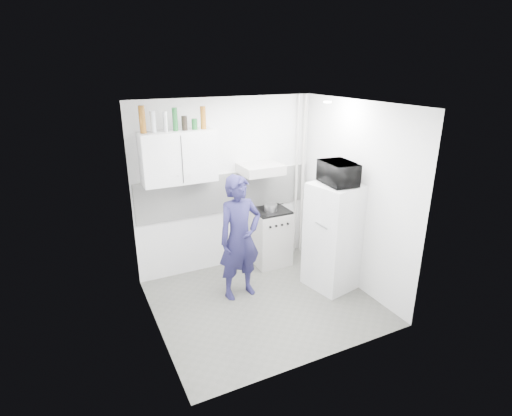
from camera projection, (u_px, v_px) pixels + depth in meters
name	position (u px, v px, depth m)	size (l,w,h in m)	color
floor	(264.00, 302.00, 5.38)	(2.80, 2.80, 0.00)	#53544C
ceiling	(265.00, 104.00, 4.50)	(2.80, 2.80, 0.00)	white
wall_back	(226.00, 186.00, 6.00)	(2.80, 2.80, 0.00)	white
wall_left	(150.00, 231.00, 4.36)	(2.60, 2.60, 0.00)	white
wall_right	(354.00, 197.00, 5.52)	(2.60, 2.60, 0.00)	white
person	(240.00, 238.00, 5.29)	(0.62, 0.41, 1.71)	#1F1D48
stove	(270.00, 237.00, 6.34)	(0.55, 0.55, 0.87)	#BCB8B2
fridge	(334.00, 236.00, 5.57)	(0.63, 0.63, 1.52)	white
stove_top	(271.00, 210.00, 6.18)	(0.52, 0.52, 0.03)	black
saucepan	(271.00, 207.00, 6.10)	(0.20, 0.20, 0.11)	silver
microwave	(339.00, 173.00, 5.27)	(0.37, 0.54, 0.30)	black
bottle_a	(142.00, 119.00, 5.00)	(0.08, 0.08, 0.34)	brown
bottle_b	(153.00, 122.00, 5.07)	(0.07, 0.07, 0.27)	#B2B7BC
bottle_c	(165.00, 122.00, 5.13)	(0.06, 0.06, 0.26)	silver
bottle_d	(175.00, 119.00, 5.18)	(0.07, 0.07, 0.30)	#144C1E
canister_a	(184.00, 123.00, 5.25)	(0.08, 0.08, 0.19)	black
canister_b	(195.00, 124.00, 5.31)	(0.08, 0.08, 0.15)	#144C1E
bottle_e	(203.00, 118.00, 5.34)	(0.08, 0.08, 0.30)	brown
upper_cabinet	(178.00, 157.00, 5.35)	(1.00, 0.35, 0.70)	white
range_hood	(261.00, 169.00, 5.88)	(0.60, 0.50, 0.14)	#BCB8B2
backsplash	(227.00, 193.00, 6.02)	(2.74, 0.03, 0.60)	white
pipe_a	(303.00, 177.00, 6.47)	(0.05, 0.05, 2.60)	#BCB8B2
pipe_b	(296.00, 178.00, 6.42)	(0.04, 0.04, 2.60)	#BCB8B2
ceiling_spot_fixture	(327.00, 102.00, 5.09)	(0.10, 0.10, 0.02)	white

